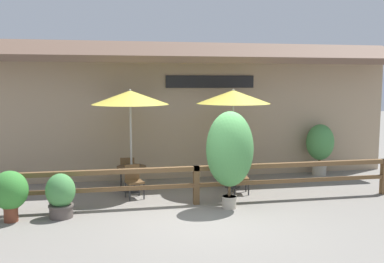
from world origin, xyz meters
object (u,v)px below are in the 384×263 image
at_px(patio_umbrella_near, 130,98).
at_px(chair_near_streetside, 134,180).
at_px(chair_middle_wallside, 227,166).
at_px(potted_plant_tall_tropical, 10,192).
at_px(chair_middle_streetside, 240,176).
at_px(patio_umbrella_middle, 233,97).
at_px(dining_table_middle, 232,168).
at_px(potted_plant_corner_fern, 61,195).
at_px(potted_plant_small_flowering, 230,150).
at_px(chair_near_wallside, 127,170).
at_px(potted_plant_entrance_palm, 320,144).
at_px(dining_table_near, 131,172).

relative_size(patio_umbrella_near, chair_near_streetside, 3.28).
bearing_deg(chair_middle_wallside, potted_plant_tall_tropical, 30.54).
relative_size(chair_middle_streetside, chair_middle_wallside, 1.00).
height_order(patio_umbrella_middle, dining_table_middle, patio_umbrella_middle).
xyz_separation_m(dining_table_middle, potted_plant_corner_fern, (-4.51, -1.91, -0.05)).
distance_m(potted_plant_small_flowering, potted_plant_corner_fern, 3.96).
relative_size(chair_near_wallside, potted_plant_tall_tropical, 0.77).
bearing_deg(potted_plant_tall_tropical, patio_umbrella_near, 37.37).
bearing_deg(potted_plant_tall_tropical, potted_plant_entrance_palm, 19.05).
xyz_separation_m(patio_umbrella_near, chair_near_streetside, (0.02, -0.64, -2.10)).
bearing_deg(chair_middle_streetside, patio_umbrella_near, 173.79).
xyz_separation_m(patio_umbrella_near, potted_plant_small_flowering, (2.20, -2.02, -1.17)).
xyz_separation_m(chair_near_streetside, patio_umbrella_middle, (2.83, 0.58, 2.10)).
bearing_deg(chair_middle_streetside, potted_plant_corner_fern, -156.71).
bearing_deg(chair_near_wallside, dining_table_middle, 168.86).
bearing_deg(patio_umbrella_middle, potted_plant_entrance_palm, 17.75).
bearing_deg(potted_plant_entrance_palm, patio_umbrella_middle, -162.25).
bearing_deg(patio_umbrella_near, chair_near_wallside, 97.27).
bearing_deg(dining_table_middle, chair_middle_streetside, -88.19).
distance_m(patio_umbrella_middle, chair_middle_streetside, 2.19).
distance_m(patio_umbrella_near, potted_plant_entrance_palm, 6.34).
distance_m(chair_near_streetside, patio_umbrella_middle, 3.57).
height_order(chair_middle_wallside, potted_plant_tall_tropical, potted_plant_tall_tropical).
bearing_deg(dining_table_near, chair_middle_streetside, -13.92).
xyz_separation_m(dining_table_near, chair_middle_wallside, (2.86, 0.59, -0.08)).
relative_size(chair_middle_streetside, potted_plant_tall_tropical, 0.77).
distance_m(patio_umbrella_near, potted_plant_small_flowering, 3.21).
bearing_deg(dining_table_near, potted_plant_entrance_palm, 9.07).
bearing_deg(potted_plant_tall_tropical, potted_plant_corner_fern, 4.53).
height_order(patio_umbrella_middle, potted_plant_tall_tropical, patio_umbrella_middle).
bearing_deg(potted_plant_corner_fern, patio_umbrella_middle, 22.99).
xyz_separation_m(patio_umbrella_near, chair_middle_wallside, (2.86, 0.59, -2.10)).
bearing_deg(potted_plant_corner_fern, potted_plant_tall_tropical, -175.47).
distance_m(dining_table_near, dining_table_middle, 2.85).
relative_size(patio_umbrella_near, dining_table_near, 3.50).
xyz_separation_m(dining_table_middle, potted_plant_small_flowering, (-0.65, -1.95, 0.85)).
bearing_deg(chair_middle_wallside, chair_near_wallside, 4.03).
height_order(patio_umbrella_near, patio_umbrella_middle, same).
bearing_deg(chair_middle_streetside, patio_umbrella_middle, 99.52).
relative_size(potted_plant_corner_fern, potted_plant_entrance_palm, 0.60).
distance_m(chair_near_wallside, potted_plant_entrance_palm, 6.18).
distance_m(dining_table_near, chair_middle_streetside, 2.96).
height_order(chair_near_wallside, potted_plant_entrance_palm, potted_plant_entrance_palm).
height_order(patio_umbrella_middle, potted_plant_entrance_palm, patio_umbrella_middle).
bearing_deg(chair_middle_wallside, chair_middle_streetside, 95.37).
relative_size(chair_near_wallside, chair_middle_streetside, 1.00).
height_order(patio_umbrella_middle, potted_plant_corner_fern, patio_umbrella_middle).
xyz_separation_m(potted_plant_corner_fern, potted_plant_tall_tropical, (-1.03, -0.08, 0.15)).
height_order(chair_middle_streetside, potted_plant_entrance_palm, potted_plant_entrance_palm).
distance_m(potted_plant_tall_tropical, potted_plant_entrance_palm, 9.27).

